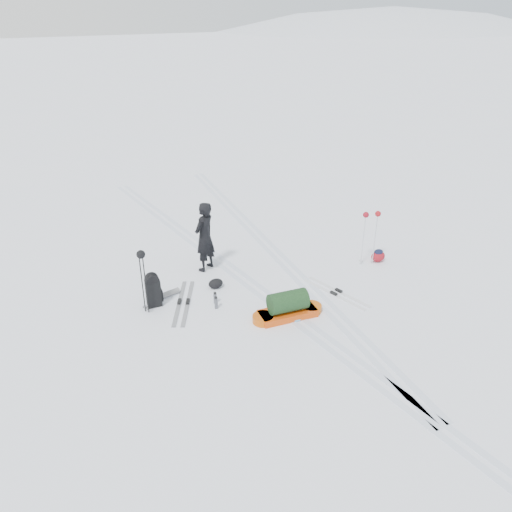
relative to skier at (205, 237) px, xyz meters
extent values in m
plane|color=white|center=(0.62, -1.75, -0.89)|extent=(200.00, 200.00, 0.00)
ellipsoid|color=silver|center=(90.62, 88.25, -75.89)|extent=(256.00, 192.00, 160.00)
cube|color=silver|center=(0.50, -1.75, -0.88)|extent=(1.40, 17.97, 0.01)
cube|color=silver|center=(0.74, -1.75, -0.88)|extent=(1.40, 17.97, 0.01)
cube|color=silver|center=(1.90, 0.25, -0.88)|extent=(2.09, 13.88, 0.01)
cube|color=silver|center=(2.14, 0.25, -0.88)|extent=(2.09, 13.88, 0.01)
imported|color=black|center=(0.00, 0.00, 0.00)|extent=(0.77, 0.69, 1.77)
cube|color=#CC430C|center=(0.60, -2.82, -0.81)|extent=(1.29, 0.70, 0.15)
cylinder|color=#CF5B0C|center=(1.16, -2.90, -0.81)|extent=(0.52, 0.52, 0.15)
cylinder|color=#C14F0B|center=(0.04, -2.73, -0.81)|extent=(0.52, 0.52, 0.15)
cylinder|color=black|center=(0.60, -2.82, -0.51)|extent=(0.88, 0.57, 0.45)
cube|color=black|center=(-1.71, -0.97, -0.58)|extent=(0.34, 0.26, 0.62)
cylinder|color=black|center=(-1.71, -0.97, -0.25)|extent=(0.33, 0.25, 0.30)
cube|color=black|center=(-1.55, -0.98, -0.67)|extent=(0.09, 0.17, 0.27)
cylinder|color=slate|center=(-1.28, -0.76, -0.82)|extent=(0.50, 0.20, 0.13)
cylinder|color=black|center=(-1.96, -1.09, -0.20)|extent=(0.02, 0.02, 1.37)
cylinder|color=black|center=(-1.91, -1.17, -0.20)|extent=(0.02, 0.02, 1.37)
torus|color=black|center=(-1.96, -1.09, -0.78)|extent=(0.10, 0.10, 0.01)
torus|color=black|center=(-1.91, -1.17, -0.78)|extent=(0.10, 0.10, 0.01)
sphere|color=black|center=(-1.93, -1.14, 0.51)|extent=(0.18, 0.18, 0.18)
cylinder|color=silver|center=(3.53, -1.77, -0.21)|extent=(0.03, 0.03, 1.35)
cylinder|color=silver|center=(3.83, -1.87, -0.21)|extent=(0.03, 0.03, 1.35)
torus|color=#9EA2A5|center=(3.53, -1.77, -0.78)|extent=(0.11, 0.11, 0.01)
torus|color=#B9BBC1|center=(3.83, -1.87, -0.78)|extent=(0.11, 0.11, 0.01)
sphere|color=maroon|center=(3.53, -1.77, 0.48)|extent=(0.15, 0.15, 0.15)
sphere|color=maroon|center=(3.83, -1.87, 0.48)|extent=(0.15, 0.15, 0.15)
cube|color=#96989E|center=(-1.03, -1.26, -0.88)|extent=(1.01, 1.67, 0.02)
cube|color=#93979B|center=(-1.20, -1.16, -0.88)|extent=(1.01, 1.67, 0.02)
cube|color=black|center=(-1.03, -1.26, -0.84)|extent=(0.16, 0.20, 0.05)
cube|color=black|center=(-1.20, -1.16, -0.84)|extent=(0.16, 0.20, 0.05)
cube|color=silver|center=(2.01, -2.61, -0.88)|extent=(0.46, 1.78, 0.02)
cube|color=silver|center=(2.18, -2.57, -0.88)|extent=(0.46, 1.78, 0.02)
cube|color=black|center=(2.01, -2.61, -0.85)|extent=(0.11, 0.19, 0.05)
cube|color=black|center=(2.18, -2.57, -0.85)|extent=(0.11, 0.19, 0.05)
torus|color=#5DB0E2|center=(0.72, -2.86, -0.86)|extent=(0.61, 0.61, 0.05)
torus|color=#5998D8|center=(0.75, -2.82, -0.85)|extent=(0.48, 0.48, 0.04)
ellipsoid|color=maroon|center=(4.03, -1.85, -0.75)|extent=(0.45, 0.38, 0.28)
ellipsoid|color=black|center=(4.03, -1.85, -0.62)|extent=(0.29, 0.25, 0.14)
cylinder|color=#55575C|center=(-0.58, -1.77, -0.76)|extent=(0.10, 0.10, 0.26)
cylinder|color=#5B5E63|center=(-0.50, -1.56, -0.77)|extent=(0.10, 0.10, 0.24)
cylinder|color=black|center=(-0.58, -1.77, -0.61)|extent=(0.08, 0.08, 0.03)
cylinder|color=black|center=(-0.50, -1.56, -0.63)|extent=(0.08, 0.08, 0.03)
ellipsoid|color=black|center=(-0.20, -0.96, -0.78)|extent=(0.41, 0.35, 0.22)
camera|label=1|loc=(-4.45, -10.19, 5.13)|focal=35.00mm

